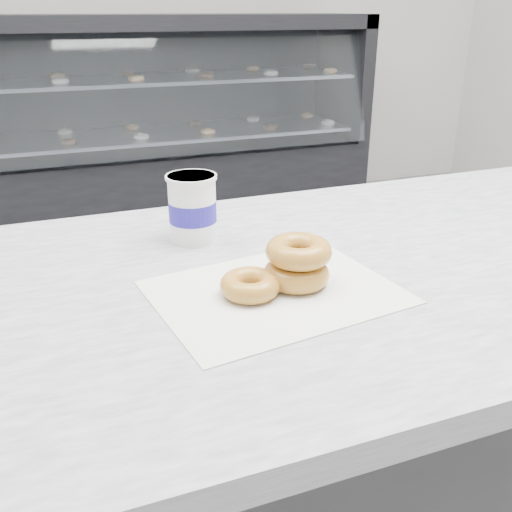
{
  "coord_description": "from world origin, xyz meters",
  "views": [
    {
      "loc": [
        -0.75,
        -1.34,
        1.28
      ],
      "look_at": [
        -0.47,
        -0.62,
        0.94
      ],
      "focal_mm": 40.0,
      "sensor_mm": 36.0,
      "label": 1
    }
  ],
  "objects_px": {
    "donut_stack": "(297,262)",
    "coffee_cup": "(193,208)",
    "counter": "(460,433)",
    "display_case": "(170,147)",
    "donut_single": "(250,285)"
  },
  "relations": [
    {
      "from": "donut_single",
      "to": "donut_stack",
      "type": "relative_size",
      "value": 0.63
    },
    {
      "from": "donut_stack",
      "to": "coffee_cup",
      "type": "relative_size",
      "value": 1.17
    },
    {
      "from": "display_case",
      "to": "coffee_cup",
      "type": "height_order",
      "value": "display_case"
    },
    {
      "from": "display_case",
      "to": "donut_single",
      "type": "relative_size",
      "value": 27.44
    },
    {
      "from": "counter",
      "to": "display_case",
      "type": "distance_m",
      "value": 2.72
    },
    {
      "from": "display_case",
      "to": "donut_stack",
      "type": "xyz_separation_m",
      "value": [
        -0.42,
        -2.77,
        0.44
      ]
    },
    {
      "from": "donut_single",
      "to": "coffee_cup",
      "type": "xyz_separation_m",
      "value": [
        -0.02,
        0.24,
        0.04
      ]
    },
    {
      "from": "counter",
      "to": "display_case",
      "type": "height_order",
      "value": "display_case"
    },
    {
      "from": "display_case",
      "to": "donut_stack",
      "type": "height_order",
      "value": "display_case"
    },
    {
      "from": "counter",
      "to": "donut_single",
      "type": "relative_size",
      "value": 34.98
    },
    {
      "from": "counter",
      "to": "coffee_cup",
      "type": "height_order",
      "value": "coffee_cup"
    },
    {
      "from": "counter",
      "to": "display_case",
      "type": "bearing_deg",
      "value": 90.0
    },
    {
      "from": "donut_single",
      "to": "donut_stack",
      "type": "distance_m",
      "value": 0.08
    },
    {
      "from": "display_case",
      "to": "donut_single",
      "type": "height_order",
      "value": "display_case"
    },
    {
      "from": "donut_stack",
      "to": "donut_single",
      "type": "bearing_deg",
      "value": -173.33
    }
  ]
}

